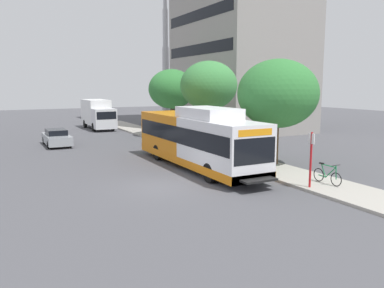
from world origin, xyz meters
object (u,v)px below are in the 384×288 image
parked_car_far_lane (57,138)px  street_tree_far_block (172,89)px  bicycle_parked (327,175)px  street_tree_mid_block (209,86)px  street_tree_near_stop (278,94)px  transit_bus (197,139)px  box_truck_background (98,113)px  bus_stop_sign_pole (311,155)px

parked_car_far_lane → street_tree_far_block: bearing=3.5°
street_tree_far_block → bicycle_parked: bearing=-93.0°
street_tree_mid_block → street_tree_near_stop: bearing=-89.7°
bicycle_parked → street_tree_far_block: bearing=87.0°
street_tree_far_block → transit_bus: bearing=-108.8°
street_tree_far_block → parked_car_far_lane: bearing=-176.5°
street_tree_near_stop → street_tree_mid_block: (-0.04, 8.08, 0.47)m
bicycle_parked → street_tree_near_stop: bearing=79.6°
street_tree_far_block → box_truck_background: size_ratio=0.89×
bus_stop_sign_pole → street_tree_mid_block: 13.63m
transit_bus → bicycle_parked: bearing=-62.8°
transit_bus → bus_stop_sign_pole: size_ratio=4.71×
bus_stop_sign_pole → box_truck_background: (-2.27, 30.39, 0.09)m
bicycle_parked → box_truck_background: size_ratio=0.25×
bicycle_parked → box_truck_background: (-3.49, 30.30, 1.18)m
street_tree_mid_block → street_tree_far_block: size_ratio=1.06×
transit_bus → box_truck_background: (0.03, 23.47, 0.04)m
street_tree_near_stop → street_tree_far_block: size_ratio=1.01×
bicycle_parked → street_tree_far_block: 20.69m
transit_bus → bus_stop_sign_pole: bearing=-71.6°
bicycle_parked → street_tree_mid_block: (0.86, 13.00, 4.29)m
transit_bus → bus_stop_sign_pole: 7.29m
street_tree_mid_block → street_tree_far_block: bearing=88.4°
transit_bus → street_tree_far_block: size_ratio=1.97×
bus_stop_sign_pole → parked_car_far_lane: bearing=113.0°
street_tree_mid_block → street_tree_far_block: street_tree_mid_block is taller
bus_stop_sign_pole → street_tree_near_stop: 6.08m
bicycle_parked → street_tree_near_stop: (0.90, 4.92, 3.82)m
transit_bus → street_tree_mid_block: bearing=54.6°
bicycle_parked → street_tree_mid_block: 13.72m
transit_bus → street_tree_near_stop: street_tree_near_stop is taller
transit_bus → box_truck_background: size_ratio=1.75×
street_tree_far_block → parked_car_far_lane: size_ratio=1.38×
box_truck_background → street_tree_mid_block: bearing=-75.9°
bus_stop_sign_pole → parked_car_far_lane: bus_stop_sign_pole is taller
street_tree_near_stop → box_truck_background: size_ratio=0.89×
street_tree_near_stop → box_truck_background: 25.90m
street_tree_near_stop → street_tree_far_block: street_tree_near_stop is taller
bicycle_parked → box_truck_background: bearing=96.6°
street_tree_near_stop → street_tree_far_block: 15.37m
bus_stop_sign_pole → street_tree_near_stop: (2.11, 5.00, 2.73)m
transit_bus → bicycle_parked: (3.52, -6.84, -1.14)m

